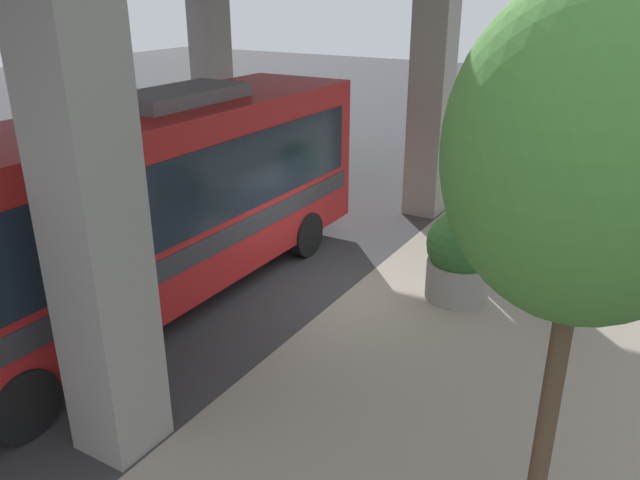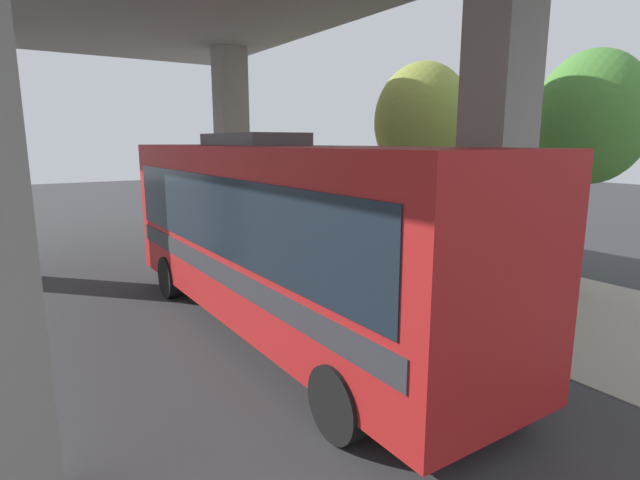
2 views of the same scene
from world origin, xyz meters
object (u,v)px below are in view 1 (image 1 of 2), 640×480
Objects in this scene: fire_hydrant at (468,190)px; street_tree_near at (610,77)px; planter_front at (459,257)px; street_tree_far at (592,155)px; bus at (148,199)px; planter_middle at (493,196)px.

street_tree_near reaches higher than fire_hydrant.
street_tree_far reaches higher than planter_front.
planter_front is at bearing 2.22° from street_tree_near.
planter_front is (-4.74, -3.07, -1.22)m from bus.
fire_hydrant is at bearing -68.11° from street_tree_far.
fire_hydrant is 0.19× the size of street_tree_far.
bus is 8.99m from fire_hydrant.
planter_front reaches higher than planter_middle.
planter_front is at bearing -62.47° from street_tree_far.
fire_hydrant is 0.18× the size of street_tree_near.
fire_hydrant is at bearing -73.89° from planter_front.
street_tree_far is (-3.15, 9.23, 3.48)m from planter_middle.
street_tree_far is (-0.50, 4.97, -0.06)m from street_tree_near.
fire_hydrant is at bearing -55.16° from street_tree_near.
planter_middle is 10.35m from street_tree_far.
street_tree_near is 1.05× the size of street_tree_far.
street_tree_near is at bearing -84.29° from street_tree_far.
street_tree_far is at bearing 108.83° from planter_middle.
bus is 8.59m from planter_middle.
planter_front is 3.99m from street_tree_near.
street_tree_far reaches higher than planter_middle.
street_tree_far is at bearing 117.53° from planter_front.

